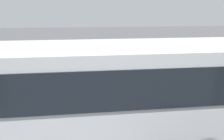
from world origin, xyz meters
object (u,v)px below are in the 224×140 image
at_px(tour_bus, 137,97).
at_px(stunt_motorcycle, 105,59).
at_px(spectator_left, 136,83).
at_px(spectator_right, 88,85).
at_px(spectator_far_right, 68,87).
at_px(spectator_far_left, 157,83).
at_px(traffic_cone, 127,71).
at_px(spectator_centre, 113,85).
at_px(parked_motorcycle_silver, 193,99).

relative_size(tour_bus, stunt_motorcycle, 5.89).
distance_m(spectator_left, spectator_right, 2.19).
bearing_deg(spectator_left, spectator_far_right, 1.93).
height_order(tour_bus, spectator_far_left, tour_bus).
xyz_separation_m(spectator_far_left, traffic_cone, (0.50, -4.34, -0.74)).
relative_size(spectator_centre, parked_motorcycle_silver, 0.86).
relative_size(spectator_left, stunt_motorcycle, 0.85).
relative_size(spectator_centre, stunt_motorcycle, 0.91).
bearing_deg(spectator_right, traffic_cone, -121.48).
distance_m(spectator_far_left, stunt_motorcycle, 5.16).
relative_size(tour_bus, spectator_far_left, 6.52).
relative_size(spectator_centre, spectator_right, 1.01).
bearing_deg(spectator_left, parked_motorcycle_silver, 158.84).
xyz_separation_m(tour_bus, spectator_centre, (0.41, -2.59, -0.59)).
height_order(spectator_left, traffic_cone, spectator_left).
xyz_separation_m(spectator_far_left, spectator_left, (0.86, -0.29, -0.07)).
bearing_deg(spectator_left, tour_bus, 76.63).
distance_m(tour_bus, spectator_far_right, 3.73).
distance_m(tour_bus, spectator_far_left, 3.10).
distance_m(spectator_centre, spectator_right, 1.10).
relative_size(tour_bus, spectator_right, 6.52).
bearing_deg(spectator_centre, spectator_left, -164.16).
distance_m(tour_bus, parked_motorcycle_silver, 3.80).
relative_size(spectator_centre, traffic_cone, 2.81).
bearing_deg(spectator_right, stunt_motorcycle, -103.97).
height_order(spectator_centre, stunt_motorcycle, stunt_motorcycle).
bearing_deg(traffic_cone, parked_motorcycle_silver, 111.57).
relative_size(spectator_right, stunt_motorcycle, 0.90).
height_order(spectator_far_left, stunt_motorcycle, stunt_motorcycle).
height_order(tour_bus, spectator_centre, tour_bus).
height_order(spectator_far_left, spectator_left, spectator_far_left).
distance_m(spectator_centre, traffic_cone, 4.66).
bearing_deg(spectator_far_left, tour_bus, 59.30).
height_order(spectator_far_left, spectator_centre, spectator_centre).
relative_size(parked_motorcycle_silver, stunt_motorcycle, 1.06).
bearing_deg(spectator_left, spectator_centre, 15.84).
distance_m(spectator_centre, stunt_motorcycle, 4.81).
relative_size(spectator_left, traffic_cone, 2.62).
xyz_separation_m(spectator_right, spectator_far_right, (0.87, -0.00, -0.04)).
relative_size(parked_motorcycle_silver, traffic_cone, 3.26).
distance_m(spectator_right, spectator_far_right, 0.87).
distance_m(spectator_far_left, parked_motorcycle_silver, 1.67).
xyz_separation_m(spectator_centre, spectator_far_right, (1.96, -0.21, -0.06)).
height_order(spectator_far_right, stunt_motorcycle, stunt_motorcycle).
height_order(tour_bus, spectator_right, tour_bus).
relative_size(spectator_far_right, traffic_cone, 2.65).
bearing_deg(tour_bus, parked_motorcycle_silver, -146.16).
height_order(spectator_centre, spectator_far_right, spectator_centre).
relative_size(spectator_right, traffic_cone, 2.77).
bearing_deg(tour_bus, spectator_far_right, -49.80).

